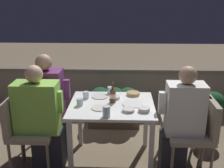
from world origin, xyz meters
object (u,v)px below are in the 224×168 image
at_px(chair_left_far, 34,114).
at_px(potted_plant, 212,110).
at_px(chair_left_near, 24,125).
at_px(person_green_blouse, 41,119).
at_px(beer_bottle, 113,95).
at_px(chair_right_far, 191,117).
at_px(person_purple_stripe, 50,106).
at_px(chair_right_near, 199,128).
at_px(person_white_polo, 181,121).

height_order(chair_left_far, potted_plant, chair_left_far).
xyz_separation_m(chair_left_near, potted_plant, (2.32, 0.78, -0.12)).
relative_size(person_green_blouse, beer_bottle, 5.19).
xyz_separation_m(person_green_blouse, beer_bottle, (0.78, 0.22, 0.22)).
height_order(person_green_blouse, chair_right_far, person_green_blouse).
bearing_deg(person_green_blouse, person_purple_stripe, 85.70).
relative_size(chair_left_near, potted_plant, 1.28).
bearing_deg(chair_right_far, potted_plant, 50.66).
xyz_separation_m(person_purple_stripe, chair_right_far, (1.68, -0.03, -0.11)).
distance_m(chair_left_far, beer_bottle, 1.01).
bearing_deg(chair_right_near, person_green_blouse, -179.68).
relative_size(chair_right_far, potted_plant, 1.28).
xyz_separation_m(person_green_blouse, chair_left_far, (-0.18, 0.31, -0.08)).
relative_size(person_green_blouse, chair_right_near, 1.42).
relative_size(chair_left_far, person_purple_stripe, 0.68).
bearing_deg(chair_right_near, potted_plant, 63.21).
bearing_deg(chair_left_far, potted_plant, 11.69).
xyz_separation_m(chair_left_far, potted_plant, (2.30, 0.47, -0.12)).
bearing_deg(person_white_polo, beer_bottle, 164.07).
bearing_deg(potted_plant, beer_bottle, -157.26).
height_order(person_green_blouse, person_purple_stripe, person_purple_stripe).
height_order(chair_left_near, chair_left_far, same).
height_order(person_purple_stripe, chair_right_near, person_purple_stripe).
bearing_deg(chair_left_far, chair_left_near, -94.63).
bearing_deg(person_white_polo, person_purple_stripe, 168.77).
bearing_deg(beer_bottle, chair_left_near, -167.26).
xyz_separation_m(chair_right_near, potted_plant, (0.39, 0.77, -0.12)).
height_order(chair_left_near, person_white_polo, person_white_polo).
xyz_separation_m(chair_left_near, chair_right_near, (1.93, 0.01, 0.00)).
relative_size(chair_right_near, person_white_polo, 0.70).
height_order(person_white_polo, beer_bottle, person_white_polo).
bearing_deg(chair_left_near, potted_plant, 18.64).
height_order(chair_left_far, beer_bottle, beer_bottle).
xyz_separation_m(chair_left_far, person_white_polo, (1.70, -0.30, 0.08)).
distance_m(chair_left_near, chair_right_far, 1.93).
bearing_deg(potted_plant, person_white_polo, -127.45).
bearing_deg(person_purple_stripe, chair_right_near, -9.93).
relative_size(person_white_polo, beer_bottle, 5.20).
distance_m(person_green_blouse, person_white_polo, 1.53).
bearing_deg(person_green_blouse, chair_right_near, 0.32).
relative_size(chair_left_far, potted_plant, 1.28).
bearing_deg(chair_left_far, chair_right_near, -8.90).
height_order(chair_right_near, beer_bottle, beer_bottle).
distance_m(chair_left_near, person_green_blouse, 0.22).
relative_size(person_green_blouse, chair_left_far, 1.42).
height_order(chair_left_near, person_purple_stripe, person_purple_stripe).
height_order(person_purple_stripe, beer_bottle, person_purple_stripe).
distance_m(person_green_blouse, person_purple_stripe, 0.31).
relative_size(person_green_blouse, chair_right_far, 1.42).
bearing_deg(chair_left_far, beer_bottle, -5.11).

